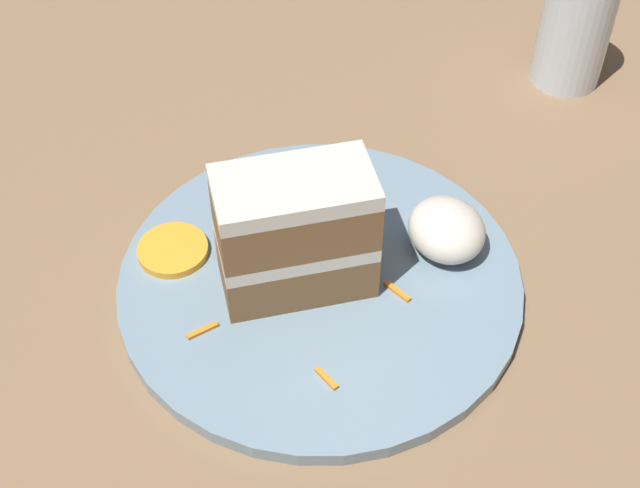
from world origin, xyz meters
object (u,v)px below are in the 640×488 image
object	(u,v)px
orange_garnish	(173,250)
cream_dollop	(447,230)
plate	(320,282)
drinking_glass	(573,38)
cake_slice	(295,233)

from	to	relation	value
orange_garnish	cream_dollop	bearing A→B (deg)	63.09
plate	drinking_glass	bearing A→B (deg)	110.10
cake_slice	drinking_glass	size ratio (longest dim) A/B	1.16
cream_dollop	drinking_glass	world-z (taller)	drinking_glass
plate	orange_garnish	size ratio (longest dim) A/B	5.59
orange_garnish	drinking_glass	size ratio (longest dim) A/B	0.52
drinking_glass	orange_garnish	bearing A→B (deg)	-83.62
cream_dollop	orange_garnish	size ratio (longest dim) A/B	1.16
cream_dollop	orange_garnish	world-z (taller)	cream_dollop
drinking_glass	cake_slice	bearing A→B (deg)	-71.55
cake_slice	cream_dollop	world-z (taller)	cake_slice
cream_dollop	drinking_glass	size ratio (longest dim) A/B	0.60
plate	cake_slice	bearing A→B (deg)	-106.68
cake_slice	cream_dollop	xyz separation A→B (m)	(0.03, 0.12, -0.03)
cake_slice	cream_dollop	size ratio (longest dim) A/B	1.93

